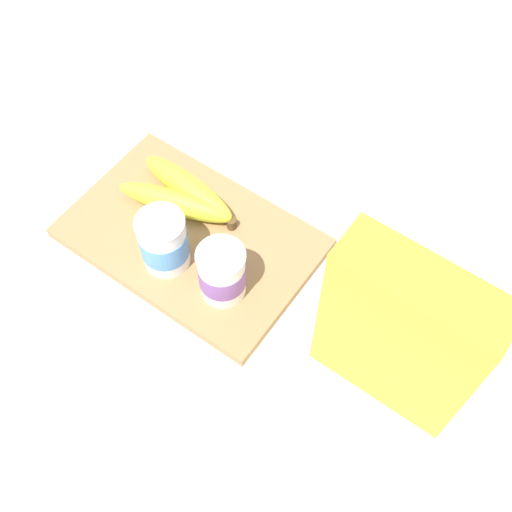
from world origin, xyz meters
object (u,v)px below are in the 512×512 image
yogurt_cup_back (161,240)px  banana_bunch (182,195)px  cereal_box (402,335)px  yogurt_cup_front (222,273)px  cutting_board (191,238)px

yogurt_cup_back → banana_bunch: bearing=-66.5°
cereal_box → yogurt_cup_back: (0.33, 0.03, -0.06)m
cereal_box → yogurt_cup_back: bearing=-174.1°
yogurt_cup_front → yogurt_cup_back: (0.10, 0.01, 0.00)m
cutting_board → banana_bunch: banana_bunch is taller
yogurt_cup_front → yogurt_cup_back: 0.10m
yogurt_cup_front → cutting_board: bearing=-25.3°
cereal_box → yogurt_cup_back: cereal_box is taller
cutting_board → cereal_box: 0.35m
cutting_board → banana_bunch: size_ratio=1.94×
yogurt_cup_front → banana_bunch: yogurt_cup_front is taller
banana_bunch → cutting_board: bearing=139.0°
banana_bunch → yogurt_cup_back: bearing=113.5°
yogurt_cup_front → banana_bunch: bearing=-31.0°
cutting_board → yogurt_cup_back: (0.00, 0.05, 0.05)m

